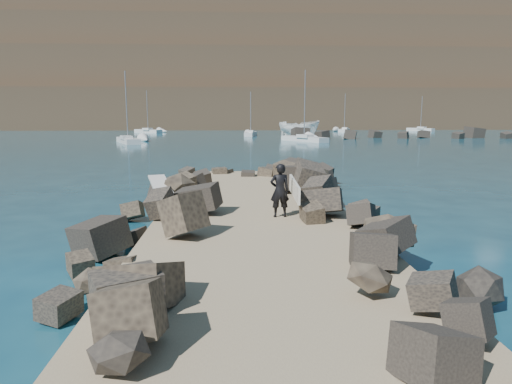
% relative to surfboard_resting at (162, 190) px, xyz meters
% --- Properties ---
extents(ground, '(800.00, 800.00, 0.00)m').
position_rel_surfboard_resting_xyz_m(ground, '(3.15, -2.15, -1.04)').
color(ground, '#0F384C').
rests_on(ground, ground).
extents(jetty, '(6.00, 26.00, 0.60)m').
position_rel_surfboard_resting_xyz_m(jetty, '(3.15, -4.15, -0.74)').
color(jetty, '#8C7759').
rests_on(jetty, ground).
extents(riprap_left, '(2.60, 22.00, 1.00)m').
position_rel_surfboard_resting_xyz_m(riprap_left, '(0.25, -3.65, -0.54)').
color(riprap_left, black).
rests_on(riprap_left, ground).
extents(riprap_right, '(2.60, 22.00, 1.00)m').
position_rel_surfboard_resting_xyz_m(riprap_right, '(6.05, -3.65, -0.54)').
color(riprap_right, black).
rests_on(riprap_right, ground).
extents(breakwater_secondary, '(52.00, 4.00, 1.20)m').
position_rel_surfboard_resting_xyz_m(breakwater_secondary, '(38.15, 52.85, -0.44)').
color(breakwater_secondary, black).
rests_on(breakwater_secondary, ground).
extents(headland, '(360.00, 140.00, 32.00)m').
position_rel_surfboard_resting_xyz_m(headland, '(13.15, 157.85, 14.96)').
color(headland, '#2D4919').
rests_on(headland, ground).
extents(surfboard_resting, '(1.32, 2.49, 0.08)m').
position_rel_surfboard_resting_xyz_m(surfboard_resting, '(0.00, 0.00, 0.00)').
color(surfboard_resting, silver).
rests_on(surfboard_resting, riprap_left).
extents(boat_imported, '(7.29, 5.26, 2.65)m').
position_rel_surfboard_resting_xyz_m(boat_imported, '(13.27, 58.13, 0.28)').
color(boat_imported, white).
rests_on(boat_imported, ground).
extents(surfer_with_board, '(0.80, 2.02, 1.63)m').
position_rel_surfboard_resting_xyz_m(surfer_with_board, '(3.97, -2.41, 0.38)').
color(surfer_with_board, black).
rests_on(surfer_with_board, jetty).
extents(sailboat_c, '(5.63, 7.78, 9.57)m').
position_rel_surfboard_resting_xyz_m(sailboat_c, '(12.21, 45.68, -0.69)').
color(sailboat_c, silver).
rests_on(sailboat_c, ground).
extents(sailboat_d, '(3.82, 6.51, 7.86)m').
position_rel_surfboard_resting_xyz_m(sailboat_d, '(25.42, 77.18, -0.69)').
color(sailboat_d, silver).
rests_on(sailboat_d, ground).
extents(sailboat_e, '(6.13, 5.68, 8.30)m').
position_rel_surfboard_resting_xyz_m(sailboat_e, '(-14.05, 75.21, -0.69)').
color(sailboat_e, silver).
rests_on(sailboat_e, ground).
extents(sailboat_a, '(4.54, 7.68, 9.14)m').
position_rel_surfboard_resting_xyz_m(sailboat_a, '(-10.86, 43.32, -0.69)').
color(sailboat_a, silver).
rests_on(sailboat_a, ground).
extents(sailboat_f, '(4.51, 5.89, 7.52)m').
position_rel_surfboard_resting_xyz_m(sailboat_f, '(43.12, 81.41, -0.69)').
color(sailboat_f, silver).
rests_on(sailboat_f, ground).
extents(sailboat_b, '(2.44, 6.28, 7.50)m').
position_rel_surfboard_resting_xyz_m(sailboat_b, '(5.60, 61.73, -0.69)').
color(sailboat_b, silver).
rests_on(sailboat_b, ground).
extents(headland_buildings, '(137.50, 30.50, 5.00)m').
position_rel_surfboard_resting_xyz_m(headland_buildings, '(19.97, 150.04, 32.93)').
color(headland_buildings, white).
rests_on(headland_buildings, headland).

